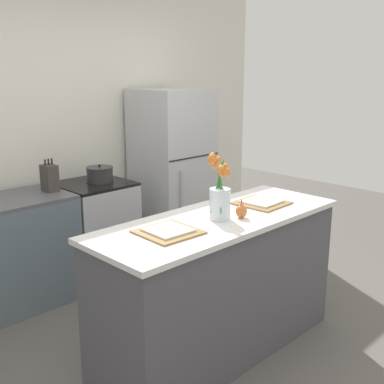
{
  "coord_description": "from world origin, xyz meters",
  "views": [
    {
      "loc": [
        -2.2,
        -1.97,
        1.88
      ],
      "look_at": [
        0.0,
        0.25,
        1.07
      ],
      "focal_mm": 45.0,
      "sensor_mm": 36.0,
      "label": 1
    }
  ],
  "objects_px": {
    "flower_vase": "(220,198)",
    "plate_setting_right": "(261,202)",
    "plate_setting_left": "(168,231)",
    "stove_range": "(96,230)",
    "cooking_pot": "(100,174)",
    "pear_figurine": "(241,211)",
    "knife_block": "(50,178)",
    "refrigerator": "(172,173)"
  },
  "relations": [
    {
      "from": "refrigerator",
      "to": "knife_block",
      "type": "distance_m",
      "value": 1.38
    },
    {
      "from": "plate_setting_left",
      "to": "cooking_pot",
      "type": "height_order",
      "value": "cooking_pot"
    },
    {
      "from": "plate_setting_left",
      "to": "plate_setting_right",
      "type": "distance_m",
      "value": 0.88
    },
    {
      "from": "refrigerator",
      "to": "knife_block",
      "type": "height_order",
      "value": "refrigerator"
    },
    {
      "from": "flower_vase",
      "to": "knife_block",
      "type": "bearing_deg",
      "value": 99.84
    },
    {
      "from": "flower_vase",
      "to": "cooking_pot",
      "type": "height_order",
      "value": "flower_vase"
    },
    {
      "from": "stove_range",
      "to": "cooking_pot",
      "type": "xyz_separation_m",
      "value": [
        0.07,
        -0.01,
        0.51
      ]
    },
    {
      "from": "pear_figurine",
      "to": "plate_setting_left",
      "type": "distance_m",
      "value": 0.54
    },
    {
      "from": "plate_setting_left",
      "to": "cooking_pot",
      "type": "bearing_deg",
      "value": 69.1
    },
    {
      "from": "knife_block",
      "to": "plate_setting_right",
      "type": "bearing_deg",
      "value": -64.43
    },
    {
      "from": "flower_vase",
      "to": "plate_setting_right",
      "type": "height_order",
      "value": "flower_vase"
    },
    {
      "from": "stove_range",
      "to": "plate_setting_left",
      "type": "distance_m",
      "value": 1.76
    },
    {
      "from": "refrigerator",
      "to": "stove_range",
      "type": "bearing_deg",
      "value": -179.96
    },
    {
      "from": "refrigerator",
      "to": "plate_setting_left",
      "type": "bearing_deg",
      "value": -133.03
    },
    {
      "from": "plate_setting_right",
      "to": "flower_vase",
      "type": "bearing_deg",
      "value": -175.55
    },
    {
      "from": "cooking_pot",
      "to": "knife_block",
      "type": "xyz_separation_m",
      "value": [
        -0.49,
        0.0,
        0.04
      ]
    },
    {
      "from": "pear_figurine",
      "to": "knife_block",
      "type": "relative_size",
      "value": 0.45
    },
    {
      "from": "plate_setting_left",
      "to": "plate_setting_right",
      "type": "bearing_deg",
      "value": 0.0
    },
    {
      "from": "stove_range",
      "to": "plate_setting_right",
      "type": "xyz_separation_m",
      "value": [
        0.34,
        -1.6,
        0.52
      ]
    },
    {
      "from": "refrigerator",
      "to": "flower_vase",
      "type": "xyz_separation_m",
      "value": [
        -1.09,
        -1.63,
        0.25
      ]
    },
    {
      "from": "refrigerator",
      "to": "flower_vase",
      "type": "height_order",
      "value": "refrigerator"
    },
    {
      "from": "pear_figurine",
      "to": "plate_setting_left",
      "type": "xyz_separation_m",
      "value": [
        -0.53,
        0.11,
        -0.04
      ]
    },
    {
      "from": "refrigerator",
      "to": "pear_figurine",
      "type": "bearing_deg",
      "value": -119.39
    },
    {
      "from": "flower_vase",
      "to": "plate_setting_left",
      "type": "height_order",
      "value": "flower_vase"
    },
    {
      "from": "plate_setting_right",
      "to": "cooking_pot",
      "type": "relative_size",
      "value": 1.41
    },
    {
      "from": "flower_vase",
      "to": "refrigerator",
      "type": "bearing_deg",
      "value": 56.35
    },
    {
      "from": "plate_setting_right",
      "to": "plate_setting_left",
      "type": "bearing_deg",
      "value": 180.0
    },
    {
      "from": "plate_setting_left",
      "to": "pear_figurine",
      "type": "bearing_deg",
      "value": -11.89
    },
    {
      "from": "pear_figurine",
      "to": "cooking_pot",
      "type": "bearing_deg",
      "value": 87.39
    },
    {
      "from": "stove_range",
      "to": "knife_block",
      "type": "xyz_separation_m",
      "value": [
        -0.42,
        -0.01,
        0.56
      ]
    },
    {
      "from": "pear_figurine",
      "to": "cooking_pot",
      "type": "height_order",
      "value": "pear_figurine"
    },
    {
      "from": "plate_setting_left",
      "to": "stove_range",
      "type": "bearing_deg",
      "value": 71.29
    },
    {
      "from": "flower_vase",
      "to": "knife_block",
      "type": "xyz_separation_m",
      "value": [
        -0.28,
        1.63,
        -0.09
      ]
    },
    {
      "from": "flower_vase",
      "to": "pear_figurine",
      "type": "height_order",
      "value": "flower_vase"
    },
    {
      "from": "pear_figurine",
      "to": "plate_setting_right",
      "type": "bearing_deg",
      "value": 17.49
    },
    {
      "from": "stove_range",
      "to": "plate_setting_left",
      "type": "relative_size",
      "value": 2.66
    },
    {
      "from": "cooking_pot",
      "to": "knife_block",
      "type": "height_order",
      "value": "knife_block"
    },
    {
      "from": "cooking_pot",
      "to": "flower_vase",
      "type": "bearing_deg",
      "value": -97.13
    },
    {
      "from": "stove_range",
      "to": "plate_setting_right",
      "type": "height_order",
      "value": "plate_setting_right"
    },
    {
      "from": "knife_block",
      "to": "flower_vase",
      "type": "bearing_deg",
      "value": -80.16
    },
    {
      "from": "refrigerator",
      "to": "cooking_pot",
      "type": "bearing_deg",
      "value": -179.33
    },
    {
      "from": "flower_vase",
      "to": "pear_figurine",
      "type": "relative_size",
      "value": 3.56
    }
  ]
}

